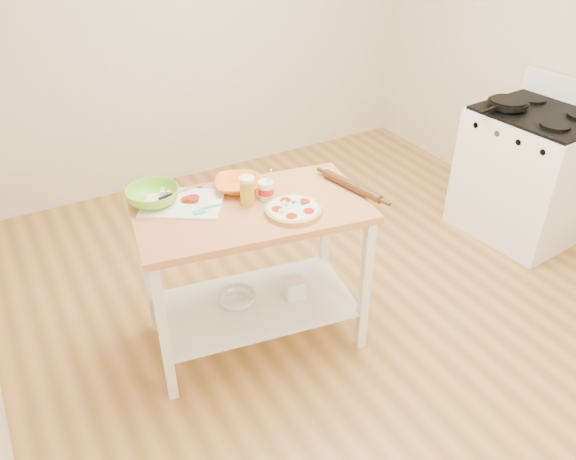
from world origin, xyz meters
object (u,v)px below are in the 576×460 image
(pizza, at_px, (293,209))
(shelf_glass_bowl, at_px, (237,299))
(beer_pint, at_px, (247,191))
(cutting_board, at_px, (183,202))
(green_bowl, at_px, (153,196))
(rolling_pin, at_px, (352,186))
(yogurt_tub, at_px, (266,190))
(knife, at_px, (175,194))
(orange_bowl, at_px, (238,185))
(shelf_bin, at_px, (294,287))
(spatula, at_px, (206,209))
(skillet, at_px, (507,104))
(gas_stove, at_px, (527,174))
(prep_island, at_px, (253,247))

(pizza, bearing_deg, shelf_glass_bowl, 141.45)
(pizza, bearing_deg, beer_pint, 131.71)
(cutting_board, relative_size, green_bowl, 1.84)
(beer_pint, bearing_deg, rolling_pin, -14.38)
(yogurt_tub, relative_size, rolling_pin, 0.44)
(knife, distance_m, yogurt_tub, 0.48)
(orange_bowl, bearing_deg, shelf_bin, -49.19)
(cutting_board, relative_size, shelf_bin, 4.54)
(green_bowl, xyz_separation_m, yogurt_tub, (0.53, -0.24, 0.01))
(spatula, height_order, orange_bowl, orange_bowl)
(spatula, xyz_separation_m, orange_bowl, (0.24, 0.13, 0.01))
(skillet, bearing_deg, knife, 173.07)
(skillet, distance_m, cutting_board, 2.41)
(gas_stove, relative_size, green_bowl, 4.10)
(spatula, bearing_deg, prep_island, -11.79)
(orange_bowl, distance_m, green_bowl, 0.45)
(pizza, distance_m, spatula, 0.44)
(rolling_pin, bearing_deg, knife, 154.72)
(pizza, bearing_deg, orange_bowl, 111.93)
(yogurt_tub, distance_m, shelf_bin, 0.65)
(cutting_board, distance_m, beer_pint, 0.34)
(orange_bowl, xyz_separation_m, green_bowl, (-0.44, 0.08, 0.01))
(prep_island, relative_size, spatula, 8.29)
(orange_bowl, height_order, shelf_glass_bowl, orange_bowl)
(orange_bowl, height_order, rolling_pin, orange_bowl)
(green_bowl, relative_size, yogurt_tub, 1.55)
(cutting_board, bearing_deg, skillet, 34.32)
(beer_pint, height_order, yogurt_tub, yogurt_tub)
(pizza, xyz_separation_m, knife, (-0.46, 0.44, 0.00))
(pizza, bearing_deg, rolling_pin, 6.34)
(prep_island, xyz_separation_m, rolling_pin, (0.55, -0.11, 0.27))
(skillet, bearing_deg, gas_stove, -56.55)
(prep_island, bearing_deg, orange_bowl, 84.30)
(knife, relative_size, green_bowl, 0.99)
(skillet, height_order, rolling_pin, skillet)
(prep_island, height_order, gas_stove, gas_stove)
(green_bowl, bearing_deg, rolling_pin, -21.90)
(pizza, distance_m, beer_pint, 0.25)
(prep_island, xyz_separation_m, cutting_board, (-0.29, 0.20, 0.26))
(skillet, xyz_separation_m, beer_pint, (-2.12, -0.23, 0.00))
(orange_bowl, xyz_separation_m, shelf_glass_bowl, (-0.11, -0.15, -0.64))
(gas_stove, height_order, cutting_board, gas_stove)
(skillet, xyz_separation_m, green_bowl, (-2.54, 0.02, -0.03))
(rolling_pin, bearing_deg, green_bowl, 158.10)
(pizza, height_order, beer_pint, beer_pint)
(beer_pint, bearing_deg, cutting_board, 149.21)
(cutting_board, bearing_deg, green_bowl, -177.71)
(orange_bowl, relative_size, yogurt_tub, 1.41)
(orange_bowl, distance_m, beer_pint, 0.17)
(spatula, xyz_separation_m, shelf_bin, (0.45, -0.11, -0.60))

